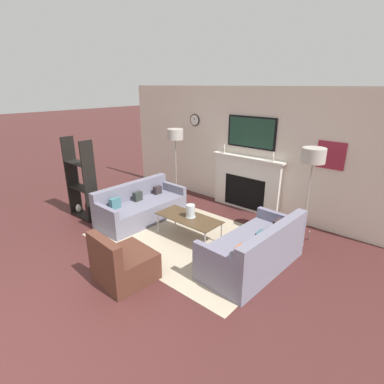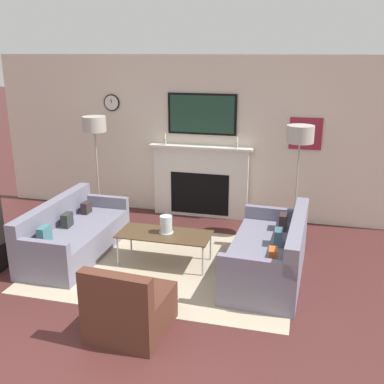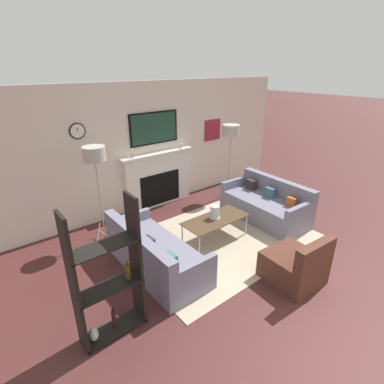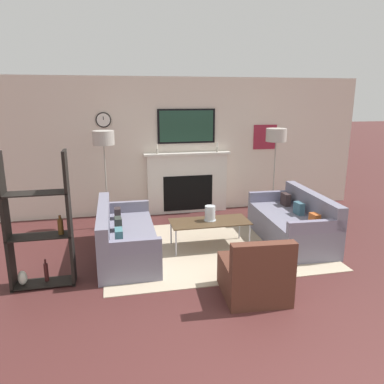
{
  "view_description": "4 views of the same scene",
  "coord_description": "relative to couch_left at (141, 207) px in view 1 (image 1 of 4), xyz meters",
  "views": [
    {
      "loc": [
        3.3,
        -0.54,
        2.73
      ],
      "look_at": [
        -0.05,
        3.29,
        0.89
      ],
      "focal_mm": 28.0,
      "sensor_mm": 36.0,
      "label": 1
    },
    {
      "loc": [
        1.69,
        -2.07,
        2.75
      ],
      "look_at": [
        0.23,
        3.64,
        0.89
      ],
      "focal_mm": 42.0,
      "sensor_mm": 36.0,
      "label": 2
    },
    {
      "loc": [
        -3.36,
        -0.25,
        2.98
      ],
      "look_at": [
        -0.28,
        3.57,
        0.89
      ],
      "focal_mm": 28.0,
      "sensor_mm": 36.0,
      "label": 3
    },
    {
      "loc": [
        -1.49,
        -2.18,
        2.32
      ],
      "look_at": [
        -0.24,
        3.57,
        0.82
      ],
      "focal_mm": 35.0,
      "sensor_mm": 36.0,
      "label": 4
    }
  ],
  "objects": [
    {
      "name": "floor_lamp_left",
      "position": [
        -0.24,
        1.34,
        1.33
      ],
      "size": [
        0.37,
        0.37,
        1.76
      ],
      "color": "#9E998E",
      "rests_on": "ground_plane"
    },
    {
      "name": "coffee_table",
      "position": [
        1.33,
        0.04,
        0.13
      ],
      "size": [
        1.24,
        0.55,
        0.43
      ],
      "color": "#4C3823",
      "rests_on": "ground_plane"
    },
    {
      "name": "floor_lamp_right",
      "position": [
        2.98,
        1.34,
        1.31
      ],
      "size": [
        0.39,
        0.39,
        1.74
      ],
      "color": "#9E998E",
      "rests_on": "ground_plane"
    },
    {
      "name": "area_rug",
      "position": [
        1.37,
        0.0,
        -0.27
      ],
      "size": [
        3.35,
        2.43,
        0.01
      ],
      "color": "tan",
      "rests_on": "ground_plane"
    },
    {
      "name": "shelf_unit",
      "position": [
        -1.04,
        -0.71,
        0.49
      ],
      "size": [
        0.77,
        0.28,
        1.71
      ],
      "color": "black",
      "rests_on": "ground_plane"
    },
    {
      "name": "couch_left",
      "position": [
        0.0,
        0.0,
        0.0
      ],
      "size": [
        0.83,
        1.9,
        0.76
      ],
      "color": "slate",
      "rests_on": "ground_plane"
    },
    {
      "name": "hurricane_candle",
      "position": [
        1.35,
        0.08,
        0.27
      ],
      "size": [
        0.19,
        0.19,
        0.24
      ],
      "color": "silver",
      "rests_on": "coffee_table"
    },
    {
      "name": "armchair",
      "position": [
        1.46,
        -1.54,
        -0.01
      ],
      "size": [
        0.78,
        0.81,
        0.79
      ],
      "color": "#512C20",
      "rests_on": "ground_plane"
    },
    {
      "name": "ground_plane",
      "position": [
        1.37,
        -3.15,
        -0.27
      ],
      "size": [
        60.0,
        60.0,
        0.0
      ],
      "primitive_type": "plane",
      "color": "#472220"
    },
    {
      "name": "couch_right",
      "position": [
        2.74,
        -0.0,
        0.02
      ],
      "size": [
        0.95,
        1.83,
        0.81
      ],
      "color": "slate",
      "rests_on": "ground_plane"
    },
    {
      "name": "fireplace_wall",
      "position": [
        1.37,
        2.06,
        0.95
      ],
      "size": [
        7.41,
        0.28,
        2.7
      ],
      "color": "beige",
      "rests_on": "ground_plane"
    }
  ]
}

